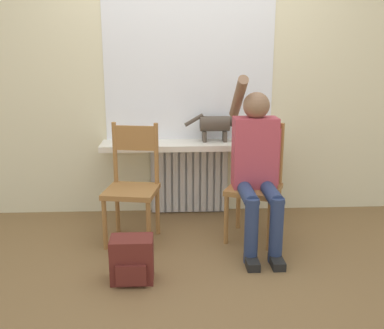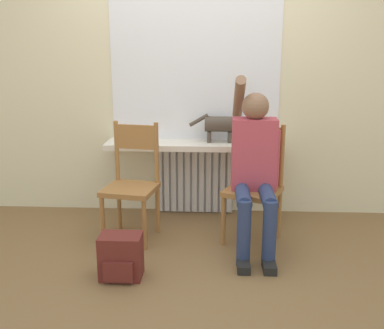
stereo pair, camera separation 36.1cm
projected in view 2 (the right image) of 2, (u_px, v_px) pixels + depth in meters
ground_plane at (187, 269)px, 3.17m from camera, size 12.00×12.00×0.00m
wall_with_window at (195, 67)px, 4.02m from camera, size 7.00×0.06×2.70m
radiator at (195, 179)px, 4.21m from camera, size 0.72×0.08×0.65m
windowsill at (194, 145)px, 4.00m from camera, size 1.57×0.34×0.05m
window_glass at (195, 64)px, 3.98m from camera, size 1.51×0.01×1.36m
chair_left at (132, 182)px, 3.61m from camera, size 0.46×0.46×0.94m
chair_right at (255, 184)px, 3.55m from camera, size 0.52×0.52×0.94m
person at (255, 164)px, 3.39m from camera, size 0.36×0.99×1.32m
cat at (222, 125)px, 3.98m from camera, size 0.48×0.13×0.26m
backpack at (121, 257)px, 3.02m from camera, size 0.28×0.22×0.30m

